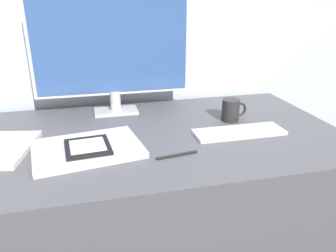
{
  "coord_description": "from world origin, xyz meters",
  "views": [
    {
      "loc": [
        -0.16,
        -0.98,
        1.21
      ],
      "look_at": [
        0.09,
        0.03,
        0.79
      ],
      "focal_mm": 35.0,
      "sensor_mm": 36.0,
      "label": 1
    }
  ],
  "objects_px": {
    "coffee_mug": "(231,110)",
    "laptop": "(88,149)",
    "monitor": "(112,51)",
    "ereader": "(88,147)",
    "keyboard": "(239,132)",
    "pen": "(177,155)"
  },
  "relations": [
    {
      "from": "ereader",
      "to": "pen",
      "type": "bearing_deg",
      "value": -17.37
    },
    {
      "from": "monitor",
      "to": "coffee_mug",
      "type": "distance_m",
      "value": 0.54
    },
    {
      "from": "coffee_mug",
      "to": "pen",
      "type": "distance_m",
      "value": 0.4
    },
    {
      "from": "laptop",
      "to": "ereader",
      "type": "relative_size",
      "value": 2.27
    },
    {
      "from": "pen",
      "to": "keyboard",
      "type": "bearing_deg",
      "value": 24.59
    },
    {
      "from": "coffee_mug",
      "to": "laptop",
      "type": "bearing_deg",
      "value": -164.52
    },
    {
      "from": "keyboard",
      "to": "pen",
      "type": "xyz_separation_m",
      "value": [
        -0.27,
        -0.12,
        -0.0
      ]
    },
    {
      "from": "ereader",
      "to": "coffee_mug",
      "type": "relative_size",
      "value": 1.58
    },
    {
      "from": "ereader",
      "to": "monitor",
      "type": "bearing_deg",
      "value": 72.28
    },
    {
      "from": "monitor",
      "to": "ereader",
      "type": "height_order",
      "value": "monitor"
    },
    {
      "from": "keyboard",
      "to": "laptop",
      "type": "xyz_separation_m",
      "value": [
        -0.55,
        -0.02,
        0.0
      ]
    },
    {
      "from": "laptop",
      "to": "monitor",
      "type": "bearing_deg",
      "value": 71.3
    },
    {
      "from": "ereader",
      "to": "pen",
      "type": "relative_size",
      "value": 1.19
    },
    {
      "from": "monitor",
      "to": "laptop",
      "type": "xyz_separation_m",
      "value": [
        -0.13,
        -0.38,
        -0.25
      ]
    },
    {
      "from": "pen",
      "to": "ereader",
      "type": "bearing_deg",
      "value": 162.63
    },
    {
      "from": "ereader",
      "to": "coffee_mug",
      "type": "height_order",
      "value": "coffee_mug"
    },
    {
      "from": "keyboard",
      "to": "pen",
      "type": "height_order",
      "value": "keyboard"
    },
    {
      "from": "laptop",
      "to": "pen",
      "type": "relative_size",
      "value": 2.69
    },
    {
      "from": "laptop",
      "to": "ereader",
      "type": "distance_m",
      "value": 0.02
    },
    {
      "from": "keyboard",
      "to": "laptop",
      "type": "relative_size",
      "value": 0.9
    },
    {
      "from": "keyboard",
      "to": "ereader",
      "type": "height_order",
      "value": "ereader"
    },
    {
      "from": "laptop",
      "to": "keyboard",
      "type": "bearing_deg",
      "value": 2.35
    }
  ]
}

